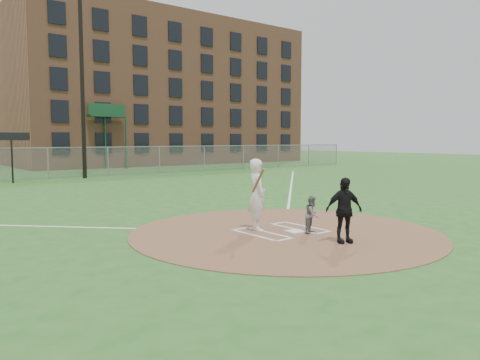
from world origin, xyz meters
TOP-DOWN VIEW (x-y plane):
  - ground at (0.00, 0.00)m, footprint 140.00×140.00m
  - dirt_circle at (0.00, 0.00)m, footprint 8.40×8.40m
  - home_plate at (0.19, -0.21)m, footprint 0.53×0.53m
  - foul_line_first at (9.00, 9.00)m, footprint 17.04×17.04m
  - catcher at (0.44, -0.59)m, footprint 0.59×0.53m
  - umpire at (0.18, -1.87)m, footprint 1.02×0.74m
  - batters_boxes at (0.00, 0.15)m, footprint 2.08×1.88m
  - batter_at_plate at (-0.47, 0.63)m, footprint 0.73×1.12m
  - outfield_fence at (0.00, 22.00)m, footprint 56.08×0.08m
  - brick_warehouse at (16.00, 37.96)m, footprint 30.00×17.17m
  - light_pole at (2.00, 21.00)m, footprint 1.20×0.30m
  - scoreboard_sign at (-2.50, 20.20)m, footprint 2.00×0.10m

SIDE VIEW (x-z plane):
  - ground at x=0.00m, z-range 0.00..0.00m
  - foul_line_first at x=9.00m, z-range 0.00..0.01m
  - dirt_circle at x=0.00m, z-range 0.00..0.02m
  - batters_boxes at x=0.00m, z-range 0.02..0.03m
  - home_plate at x=0.19m, z-range 0.02..0.05m
  - catcher at x=0.44m, z-range 0.02..1.02m
  - umpire at x=0.18m, z-range 0.02..1.62m
  - batter_at_plate at x=-0.47m, z-range 0.02..2.01m
  - outfield_fence at x=0.00m, z-range 0.00..2.03m
  - scoreboard_sign at x=-2.50m, z-range 0.92..3.85m
  - light_pole at x=2.00m, z-range 0.50..12.72m
  - brick_warehouse at x=16.00m, z-range 0.00..15.00m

